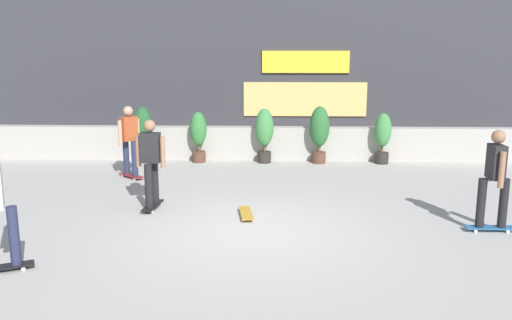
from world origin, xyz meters
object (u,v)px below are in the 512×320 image
Objects in this scene: skater_foreground at (495,176)px; skateboard_near_camera at (246,213)px; skater_by_wall_left at (151,160)px; potted_plant_1 at (198,134)px; potted_plant_2 at (264,132)px; skater_far_left at (129,139)px; potted_plant_3 at (320,130)px; potted_plant_4 at (383,135)px; potted_plant_0 at (143,130)px.

skateboard_near_camera is at bearing 170.89° from skater_foreground.
potted_plant_1 is at bearing 86.55° from skater_by_wall_left.
skater_far_left is at bearing -148.63° from potted_plant_2.
potted_plant_3 is 5.55m from skater_by_wall_left.
potted_plant_4 is at bearing 40.06° from skater_by_wall_left.
skater_foreground is 2.07× the size of skateboard_near_camera.
potted_plant_4 is 1.64× the size of skateboard_near_camera.
potted_plant_1 is 1.01× the size of potted_plant_4.
potted_plant_1 is 4.34m from skater_by_wall_left.
potted_plant_4 is 0.79× the size of skater_foreground.
skateboard_near_camera is at bearing -72.10° from potted_plant_1.
potted_plant_0 is at bearing 122.47° from skateboard_near_camera.
skater_far_left is (-6.95, 3.51, 0.00)m from skater_foreground.
potted_plant_0 is 0.87× the size of skater_foreground.
skater_far_left reaches higher than potted_plant_2.
potted_plant_1 reaches higher than potted_plant_4.
skater_by_wall_left is (-0.26, -4.33, 0.18)m from potted_plant_1.
potted_plant_1 is at bearing 0.00° from potted_plant_0.
potted_plant_3 is 0.89× the size of skater_far_left.
potted_plant_0 reaches higher than potted_plant_1.
skateboard_near_camera is at bearing -92.77° from potted_plant_2.
potted_plant_1 is 2.32m from skater_far_left.
skateboard_near_camera is at bearing -109.60° from potted_plant_3.
potted_plant_0 is at bearing 94.63° from skater_far_left.
potted_plant_4 is at bearing 0.00° from potted_plant_1.
potted_plant_2 is at bearing 180.00° from potted_plant_3.
skater_far_left reaches higher than potted_plant_4.
potted_plant_2 is (3.25, 0.00, -0.02)m from potted_plant_0.
skater_by_wall_left reaches higher than potted_plant_4.
potted_plant_4 is at bearing 54.74° from skateboard_near_camera.
potted_plant_0 is at bearing 180.00° from potted_plant_1.
skater_far_left is at bearing -157.50° from potted_plant_3.
skater_by_wall_left is at bearing -128.83° from potted_plant_3.
skater_foreground is 7.79m from skater_far_left.
potted_plant_0 is 1.89m from skater_far_left.
potted_plant_1 is (1.49, 0.00, -0.10)m from potted_plant_0.
skater_by_wall_left is at bearing -93.45° from potted_plant_1.
skater_by_wall_left is at bearing -74.19° from potted_plant_0.
skater_far_left is at bearing 153.19° from skater_foreground.
skater_foreground is at bearing -10.34° from skater_by_wall_left.
potted_plant_2 is 3.12m from potted_plant_4.
potted_plant_1 is at bearing 136.13° from skater_foreground.
potted_plant_3 is at bearing 22.50° from skater_far_left.
potted_plant_0 is 0.98× the size of potted_plant_3.
potted_plant_2 is 0.86× the size of skater_foreground.
potted_plant_0 is at bearing 105.81° from skater_by_wall_left.
potted_plant_0 is 3.25m from potted_plant_2.
potted_plant_1 is 4.89m from potted_plant_4.
potted_plant_1 is at bearing -180.00° from potted_plant_2.
potted_plant_2 is 0.96× the size of potted_plant_3.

